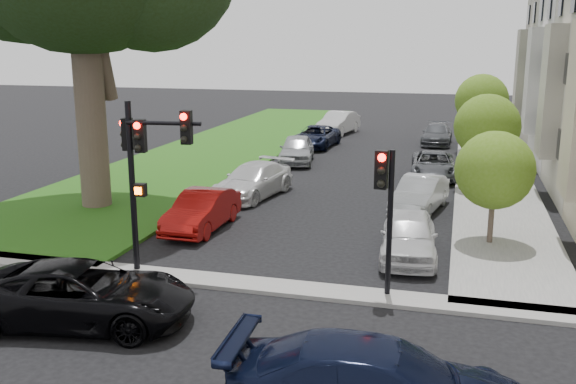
% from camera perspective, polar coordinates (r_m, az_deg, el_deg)
% --- Properties ---
extents(ground, '(140.00, 140.00, 0.00)m').
position_cam_1_polar(ground, '(16.00, -4.75, -11.03)').
color(ground, black).
rests_on(ground, ground).
extents(grass_strip, '(8.00, 44.00, 0.12)m').
position_cam_1_polar(grass_strip, '(40.74, -5.30, 4.06)').
color(grass_strip, '#256014').
rests_on(grass_strip, ground).
extents(sidewalk_right, '(3.50, 44.00, 0.12)m').
position_cam_1_polar(sidewalk_right, '(38.29, 17.43, 2.91)').
color(sidewalk_right, gray).
rests_on(sidewalk_right, ground).
extents(sidewalk_cross, '(60.00, 1.00, 0.12)m').
position_cam_1_polar(sidewalk_cross, '(17.72, -2.55, -8.30)').
color(sidewalk_cross, gray).
rests_on(sidewalk_cross, ground).
extents(small_tree_a, '(2.53, 2.53, 3.80)m').
position_cam_1_polar(small_tree_a, '(21.61, 17.90, 1.85)').
color(small_tree_a, brown).
rests_on(small_tree_a, ground).
extents(small_tree_b, '(2.88, 2.88, 4.33)m').
position_cam_1_polar(small_tree_b, '(29.66, 17.29, 5.55)').
color(small_tree_b, brown).
rests_on(small_tree_b, ground).
extents(small_tree_c, '(3.12, 3.12, 4.68)m').
position_cam_1_polar(small_tree_c, '(40.05, 16.84, 7.79)').
color(small_tree_c, brown).
rests_on(small_tree_c, ground).
extents(traffic_signal_main, '(2.43, 0.63, 4.97)m').
position_cam_1_polar(traffic_signal_main, '(18.29, -12.69, 3.06)').
color(traffic_signal_main, black).
rests_on(traffic_signal_main, ground).
extents(traffic_signal_secondary, '(0.50, 0.41, 3.94)m').
position_cam_1_polar(traffic_signal_secondary, '(16.43, 8.65, -0.35)').
color(traffic_signal_secondary, black).
rests_on(traffic_signal_secondary, ground).
extents(car_cross_near, '(5.64, 3.30, 1.47)m').
position_cam_1_polar(car_cross_near, '(16.11, -17.85, -8.63)').
color(car_cross_near, black).
rests_on(car_cross_near, ground).
extents(car_parked_0, '(1.99, 4.32, 1.43)m').
position_cam_1_polar(car_parked_0, '(20.18, 10.68, -3.82)').
color(car_parked_0, silver).
rests_on(car_parked_0, ground).
extents(car_parked_1, '(2.20, 4.35, 1.37)m').
position_cam_1_polar(car_parked_1, '(25.74, 11.63, -0.20)').
color(car_parked_1, '#999BA0').
rests_on(car_parked_1, ground).
extents(car_parked_2, '(2.39, 4.70, 1.27)m').
position_cam_1_polar(car_parked_2, '(32.17, 12.79, 2.34)').
color(car_parked_2, '#3F4247').
rests_on(car_parked_2, ground).
extents(car_parked_4, '(1.93, 4.53, 1.30)m').
position_cam_1_polar(car_parked_4, '(42.83, 13.10, 5.03)').
color(car_parked_4, '#3F4247').
rests_on(car_parked_4, ground).
extents(car_parked_5, '(1.53, 4.24, 1.39)m').
position_cam_1_polar(car_parked_5, '(22.97, -7.67, -1.65)').
color(car_parked_5, maroon).
rests_on(car_parked_5, ground).
extents(car_parked_6, '(2.85, 5.17, 1.42)m').
position_cam_1_polar(car_parked_6, '(27.60, -3.13, 1.02)').
color(car_parked_6, silver).
rests_on(car_parked_6, ground).
extents(car_parked_7, '(2.54, 4.69, 1.51)m').
position_cam_1_polar(car_parked_7, '(35.27, 0.78, 3.82)').
color(car_parked_7, '#999BA0').
rests_on(car_parked_7, ground).
extents(car_parked_8, '(2.55, 4.99, 1.35)m').
position_cam_1_polar(car_parked_8, '(40.54, 2.48, 4.94)').
color(car_parked_8, black).
rests_on(car_parked_8, ground).
extents(car_parked_9, '(2.51, 5.06, 1.60)m').
position_cam_1_polar(car_parked_9, '(46.45, 4.50, 6.14)').
color(car_parked_9, silver).
rests_on(car_parked_9, ground).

